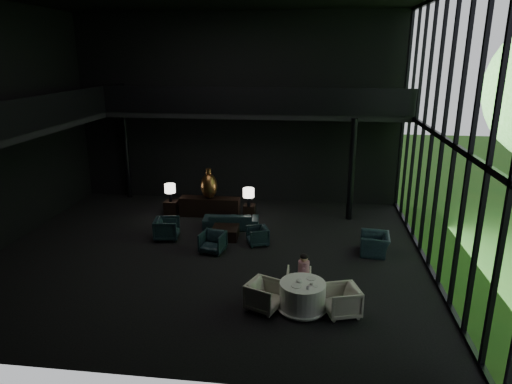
# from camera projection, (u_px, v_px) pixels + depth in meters

# --- Properties ---
(floor) EXTENTS (14.00, 12.00, 0.02)m
(floor) POSITION_uv_depth(u_px,v_px,m) (209.00, 254.00, 14.98)
(floor) COLOR black
(floor) RESTS_ON ground
(wall_back) EXTENTS (14.00, 0.04, 8.00)m
(wall_back) POSITION_uv_depth(u_px,v_px,m) (237.00, 110.00, 19.52)
(wall_back) COLOR black
(wall_back) RESTS_ON ground
(wall_front) EXTENTS (14.00, 0.04, 8.00)m
(wall_front) POSITION_uv_depth(u_px,v_px,m) (126.00, 189.00, 8.12)
(wall_front) COLOR black
(wall_front) RESTS_ON ground
(curtain_wall) EXTENTS (0.20, 12.00, 8.00)m
(curtain_wall) POSITION_uv_depth(u_px,v_px,m) (443.00, 138.00, 12.98)
(curtain_wall) COLOR black
(curtain_wall) RESTS_ON ground
(mezzanine_left) EXTENTS (2.00, 12.00, 0.25)m
(mezzanine_left) POSITION_uv_depth(u_px,v_px,m) (21.00, 129.00, 14.54)
(mezzanine_left) COLOR black
(mezzanine_left) RESTS_ON wall_left
(mezzanine_back) EXTENTS (12.00, 2.00, 0.25)m
(mezzanine_back) POSITION_uv_depth(u_px,v_px,m) (257.00, 113.00, 18.45)
(mezzanine_back) COLOR black
(mezzanine_back) RESTS_ON wall_back
(railing_left) EXTENTS (0.06, 12.00, 1.00)m
(railing_left) POSITION_uv_depth(u_px,v_px,m) (48.00, 111.00, 14.25)
(railing_left) COLOR black
(railing_left) RESTS_ON mezzanine_left
(railing_back) EXTENTS (12.00, 0.06, 1.00)m
(railing_back) POSITION_uv_depth(u_px,v_px,m) (254.00, 101.00, 17.32)
(railing_back) COLOR black
(railing_back) RESTS_ON mezzanine_back
(column_nw) EXTENTS (0.24, 0.24, 4.00)m
(column_nw) POSITION_uv_depth(u_px,v_px,m) (127.00, 154.00, 20.41)
(column_nw) COLOR black
(column_nw) RESTS_ON floor
(column_ne) EXTENTS (0.24, 0.24, 4.00)m
(column_ne) POSITION_uv_depth(u_px,v_px,m) (352.00, 170.00, 17.62)
(column_ne) COLOR black
(column_ne) RESTS_ON floor
(console) EXTENTS (2.42, 0.55, 0.77)m
(console) POSITION_uv_depth(u_px,v_px,m) (210.00, 207.00, 18.42)
(console) COLOR black
(console) RESTS_ON floor
(bronze_urn) EXTENTS (0.65, 0.65, 1.21)m
(bronze_urn) POSITION_uv_depth(u_px,v_px,m) (209.00, 186.00, 18.12)
(bronze_urn) COLOR #AC7226
(bronze_urn) RESTS_ON console
(side_table_left) EXTENTS (0.52, 0.52, 0.57)m
(side_table_left) POSITION_uv_depth(u_px,v_px,m) (171.00, 208.00, 18.61)
(side_table_left) COLOR black
(side_table_left) RESTS_ON floor
(table_lamp_left) EXTENTS (0.44, 0.44, 0.73)m
(table_lamp_left) POSITION_uv_depth(u_px,v_px,m) (170.00, 189.00, 18.33)
(table_lamp_left) COLOR black
(table_lamp_left) RESTS_ON side_table_left
(side_table_right) EXTENTS (0.46, 0.46, 0.51)m
(side_table_right) POSITION_uv_depth(u_px,v_px,m) (249.00, 211.00, 18.36)
(side_table_right) COLOR black
(side_table_right) RESTS_ON floor
(table_lamp_right) EXTENTS (0.44, 0.44, 0.74)m
(table_lamp_right) POSITION_uv_depth(u_px,v_px,m) (249.00, 194.00, 17.94)
(table_lamp_right) COLOR black
(table_lamp_right) RESTS_ON side_table_right
(sofa) EXTENTS (2.11, 0.79, 0.80)m
(sofa) POSITION_uv_depth(u_px,v_px,m) (231.00, 218.00, 17.11)
(sofa) COLOR black
(sofa) RESTS_ON floor
(lounge_armchair_west) EXTENTS (0.94, 0.99, 0.91)m
(lounge_armchair_west) POSITION_uv_depth(u_px,v_px,m) (167.00, 227.00, 16.08)
(lounge_armchair_west) COLOR black
(lounge_armchair_west) RESTS_ON floor
(lounge_armchair_east) EXTENTS (0.74, 0.76, 0.62)m
(lounge_armchair_east) POSITION_uv_depth(u_px,v_px,m) (257.00, 236.00, 15.65)
(lounge_armchair_east) COLOR black
(lounge_armchair_east) RESTS_ON floor
(lounge_armchair_south) EXTENTS (0.87, 0.83, 0.77)m
(lounge_armchair_south) POSITION_uv_depth(u_px,v_px,m) (213.00, 241.00, 15.02)
(lounge_armchair_south) COLOR black
(lounge_armchair_south) RESTS_ON floor
(window_armchair) EXTENTS (0.74, 1.06, 0.88)m
(window_armchair) POSITION_uv_depth(u_px,v_px,m) (375.00, 241.00, 14.90)
(window_armchair) COLOR black
(window_armchair) RESTS_ON floor
(coffee_table) EXTENTS (0.94, 0.94, 0.40)m
(coffee_table) POSITION_uv_depth(u_px,v_px,m) (225.00, 233.00, 16.23)
(coffee_table) COLOR black
(coffee_table) RESTS_ON floor
(dining_table) EXTENTS (1.33, 1.33, 0.75)m
(dining_table) POSITION_uv_depth(u_px,v_px,m) (302.00, 298.00, 11.65)
(dining_table) COLOR white
(dining_table) RESTS_ON floor
(dining_chair_north) EXTENTS (0.59, 0.55, 0.60)m
(dining_chair_north) POSITION_uv_depth(u_px,v_px,m) (299.00, 280.00, 12.61)
(dining_chair_north) COLOR #B4B098
(dining_chair_north) RESTS_ON floor
(dining_chair_east) EXTENTS (1.02, 1.06, 0.89)m
(dining_chair_east) POSITION_uv_depth(u_px,v_px,m) (342.00, 298.00, 11.39)
(dining_chair_east) COLOR #AEABA4
(dining_chair_east) RESTS_ON floor
(dining_chair_west) EXTENTS (1.07, 1.10, 0.88)m
(dining_chair_west) POSITION_uv_depth(u_px,v_px,m) (264.00, 293.00, 11.64)
(dining_chair_west) COLOR beige
(dining_chair_west) RESTS_ON floor
(child) EXTENTS (0.31, 0.31, 0.66)m
(child) POSITION_uv_depth(u_px,v_px,m) (304.00, 265.00, 12.45)
(child) COLOR beige
(child) RESTS_ON dining_chair_north
(plate_a) EXTENTS (0.28, 0.28, 0.02)m
(plate_a) POSITION_uv_depth(u_px,v_px,m) (297.00, 286.00, 11.36)
(plate_a) COLOR white
(plate_a) RESTS_ON dining_table
(plate_b) EXTENTS (0.26, 0.26, 0.02)m
(plate_b) POSITION_uv_depth(u_px,v_px,m) (311.00, 278.00, 11.74)
(plate_b) COLOR white
(plate_b) RESTS_ON dining_table
(saucer) EXTENTS (0.15, 0.15, 0.01)m
(saucer) POSITION_uv_depth(u_px,v_px,m) (315.00, 286.00, 11.36)
(saucer) COLOR white
(saucer) RESTS_ON dining_table
(coffee_cup) EXTENTS (0.09, 0.09, 0.06)m
(coffee_cup) POSITION_uv_depth(u_px,v_px,m) (311.00, 283.00, 11.43)
(coffee_cup) COLOR white
(coffee_cup) RESTS_ON saucer
(cereal_bowl) EXTENTS (0.16, 0.16, 0.08)m
(cereal_bowl) POSITION_uv_depth(u_px,v_px,m) (299.00, 281.00, 11.55)
(cereal_bowl) COLOR white
(cereal_bowl) RESTS_ON dining_table
(cream_pot) EXTENTS (0.08, 0.08, 0.07)m
(cream_pot) POSITION_uv_depth(u_px,v_px,m) (308.00, 288.00, 11.20)
(cream_pot) COLOR #99999E
(cream_pot) RESTS_ON dining_table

